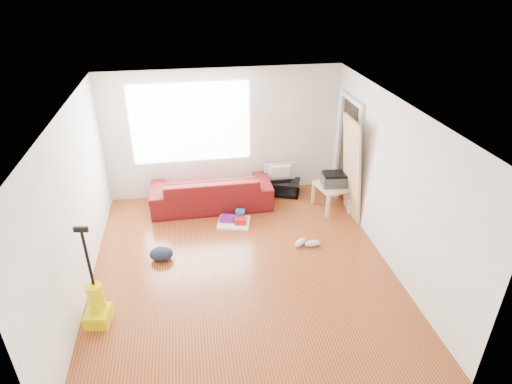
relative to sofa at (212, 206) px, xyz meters
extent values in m
cube|color=maroon|center=(0.31, -1.95, 0.00)|extent=(4.50, 5.00, 0.01)
cube|color=silver|center=(0.31, -1.95, 2.50)|extent=(4.50, 5.00, 0.01)
cube|color=silver|center=(0.31, 0.55, 1.25)|extent=(4.50, 0.01, 2.50)
cube|color=silver|center=(0.31, -4.45, 1.25)|extent=(4.50, 0.01, 2.50)
cube|color=silver|center=(-1.94, -1.95, 1.25)|extent=(0.01, 5.00, 2.50)
cube|color=silver|center=(2.56, -1.95, 1.25)|extent=(0.01, 5.00, 2.50)
cube|color=white|center=(-0.29, 0.53, 1.50)|extent=(2.20, 0.01, 1.50)
cube|color=silver|center=(2.52, -0.70, 1.00)|extent=(0.06, 0.08, 2.00)
cube|color=silver|center=(2.52, 0.20, 1.00)|extent=(0.06, 0.08, 2.00)
cube|color=silver|center=(2.52, -0.25, 2.04)|extent=(0.06, 0.98, 0.08)
cube|color=black|center=(2.56, -0.25, 1.00)|extent=(0.01, 0.86, 1.98)
imported|color=#560C08|center=(0.00, 0.00, 0.00)|extent=(2.27, 0.89, 0.66)
cube|color=black|center=(1.40, 0.27, 0.03)|extent=(0.88, 0.68, 0.03)
cube|color=black|center=(1.40, 0.27, 0.28)|extent=(0.88, 0.68, 0.03)
cylinder|color=black|center=(1.00, 0.21, 0.15)|extent=(0.03, 0.03, 0.29)
cylinder|color=black|center=(1.13, 0.57, 0.15)|extent=(0.03, 0.03, 0.29)
cylinder|color=black|center=(1.67, -0.03, 0.15)|extent=(0.03, 0.03, 0.29)
cylinder|color=black|center=(1.80, 0.33, 0.15)|extent=(0.03, 0.03, 0.29)
imported|color=black|center=(1.40, 0.27, 0.47)|extent=(0.63, 0.08, 0.36)
cube|color=tan|center=(2.26, -0.45, 0.46)|extent=(0.71, 0.71, 0.05)
cube|color=tan|center=(2.06, -0.77, 0.22)|extent=(0.05, 0.05, 0.43)
cube|color=tan|center=(1.94, -0.24, 0.22)|extent=(0.05, 0.05, 0.43)
cube|color=tan|center=(2.59, -0.65, 0.22)|extent=(0.05, 0.05, 0.43)
cube|color=tan|center=(2.47, -0.12, 0.22)|extent=(0.05, 0.05, 0.43)
cube|color=#313138|center=(2.26, -0.45, 0.59)|extent=(0.49, 0.39, 0.20)
cube|color=black|center=(2.26, -0.45, 0.71)|extent=(0.44, 0.34, 0.04)
cylinder|color=#0D3EBB|center=(0.07, -0.27, 0.00)|extent=(0.34, 0.34, 0.28)
cylinder|color=white|center=(0.04, -0.29, 0.20)|extent=(0.13, 0.13, 0.12)
cube|color=white|center=(0.33, -0.71, 0.02)|extent=(0.65, 0.57, 0.04)
cube|color=red|center=(0.44, -0.80, 0.10)|extent=(0.23, 0.18, 0.11)
cube|color=#64157D|center=(0.22, -0.66, 0.09)|extent=(0.28, 0.23, 0.09)
cube|color=#255FAE|center=(0.47, -0.60, 0.12)|extent=(0.18, 0.17, 0.16)
ellipsoid|color=black|center=(-0.92, -1.55, 0.00)|extent=(0.39, 0.33, 0.20)
ellipsoid|color=silver|center=(1.34, -1.56, 0.05)|extent=(0.28, 0.26, 0.11)
ellipsoid|color=silver|center=(1.54, -1.61, 0.05)|extent=(0.27, 0.14, 0.11)
cube|color=#DBCF00|center=(-1.69, -2.78, 0.10)|extent=(0.35, 0.38, 0.19)
cylinder|color=#DBCF00|center=(-1.69, -2.73, 0.38)|extent=(0.21, 0.21, 0.37)
cylinder|color=black|center=(-1.69, -2.69, 0.96)|extent=(0.04, 0.04, 0.79)
cube|color=black|center=(-1.69, -2.69, 1.38)|extent=(0.17, 0.07, 0.06)
cube|color=tan|center=(2.44, -0.76, 0.00)|extent=(0.23, 0.75, 1.87)
camera|label=1|loc=(-0.35, -7.19, 4.16)|focal=30.00mm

